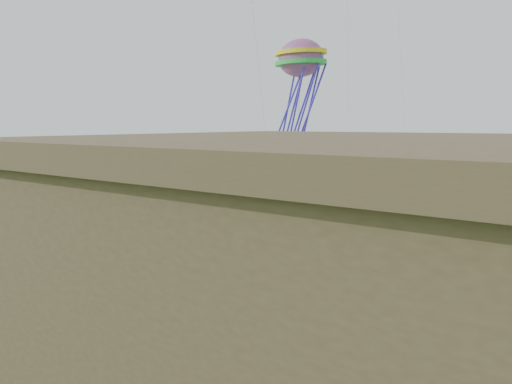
# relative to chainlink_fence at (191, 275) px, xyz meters

# --- Properties ---
(ground) EXTENTS (160.00, 160.00, 0.00)m
(ground) POSITION_rel_chainlink_fence_xyz_m (0.00, -6.00, -0.55)
(ground) COLOR #30531C
(ground) RESTS_ON ground
(sand_beach) EXTENTS (72.00, 20.00, 0.02)m
(sand_beach) POSITION_rel_chainlink_fence_xyz_m (0.00, 16.00, -0.55)
(sand_beach) COLOR #C0AC8B
(sand_beach) RESTS_ON ground
(ocean) EXTENTS (160.00, 68.00, 0.02)m
(ocean) POSITION_rel_chainlink_fence_xyz_m (0.00, 60.00, -0.55)
(ocean) COLOR slate
(ocean) RESTS_ON ground
(chainlink_fence) EXTENTS (36.20, 0.20, 1.25)m
(chainlink_fence) POSITION_rel_chainlink_fence_xyz_m (0.00, 0.00, 0.00)
(chainlink_fence) COLOR brown
(chainlink_fence) RESTS_ON ground
(motel) EXTENTS (15.00, 10.00, 7.00)m
(motel) POSITION_rel_chainlink_fence_xyz_m (13.00, -7.00, 2.95)
(motel) COLOR brown
(motel) RESTS_ON ground
(motel_deck) EXTENTS (15.00, 2.00, 0.50)m
(motel_deck) POSITION_rel_chainlink_fence_xyz_m (13.00, -1.00, -0.30)
(motel_deck) COLOR brown
(motel_deck) RESTS_ON ground
(picnic_table) EXTENTS (2.26, 1.98, 0.80)m
(picnic_table) POSITION_rel_chainlink_fence_xyz_m (2.31, -5.51, -0.15)
(picnic_table) COLOR brown
(picnic_table) RESTS_ON ground
(octopus_kite) EXTENTS (3.27, 2.43, 6.38)m
(octopus_kite) POSITION_rel_chainlink_fence_xyz_m (1.52, 7.61, 9.10)
(octopus_kite) COLOR #FF3928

